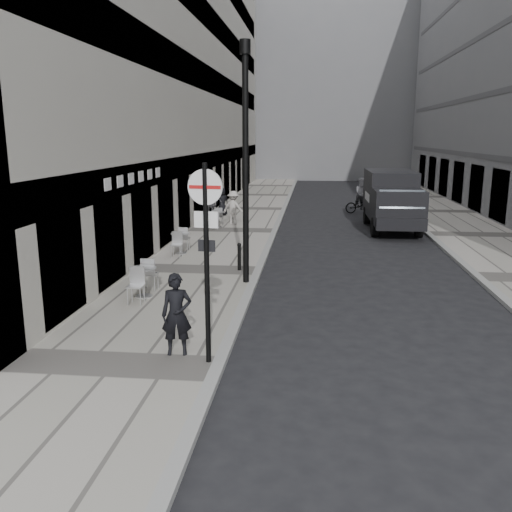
{
  "coord_description": "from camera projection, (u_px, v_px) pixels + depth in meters",
  "views": [
    {
      "loc": [
        1.77,
        -6.73,
        4.45
      ],
      "look_at": [
        0.33,
        6.82,
        1.4
      ],
      "focal_mm": 38.0,
      "sensor_mm": 36.0,
      "label": 1
    }
  ],
  "objects": [
    {
      "name": "cafe_table_far",
      "position": [
        217.0,
        218.0,
        25.9
      ],
      "size": [
        0.69,
        1.55,
        0.88
      ],
      "color": "#A8A8AA",
      "rests_on": "sidewalk"
    },
    {
      "name": "ground",
      "position": [
        182.0,
        456.0,
        7.69
      ],
      "size": [
        120.0,
        120.0,
        0.0
      ],
      "primitive_type": "plane",
      "color": "black",
      "rests_on": "ground"
    },
    {
      "name": "cafe_table_near",
      "position": [
        143.0,
        280.0,
        14.74
      ],
      "size": [
        0.75,
        1.68,
        0.96
      ],
      "color": "silver",
      "rests_on": "sidewalk"
    },
    {
      "name": "pedestrian_b",
      "position": [
        233.0,
        208.0,
        26.73
      ],
      "size": [
        1.19,
        0.88,
        1.65
      ],
      "primitive_type": "imported",
      "rotation": [
        0.0,
        0.0,
        2.87
      ],
      "color": "#BBB3AC",
      "rests_on": "sidewalk"
    },
    {
      "name": "cyclist",
      "position": [
        361.0,
        199.0,
        31.42
      ],
      "size": [
        2.0,
        1.13,
        2.05
      ],
      "rotation": [
        0.0,
        0.0,
        0.26
      ],
      "color": "black",
      "rests_on": "ground"
    },
    {
      "name": "sidewalk",
      "position": [
        232.0,
        231.0,
        25.35
      ],
      "size": [
        4.0,
        60.0,
        0.12
      ],
      "primitive_type": "cube",
      "color": "#A29B93",
      "rests_on": "ground"
    },
    {
      "name": "sign_post",
      "position": [
        206.0,
        238.0,
        10.06
      ],
      "size": [
        0.66,
        0.14,
        3.84
      ],
      "rotation": [
        0.0,
        0.0,
        -0.12
      ],
      "color": "black",
      "rests_on": "sidewalk"
    },
    {
      "name": "pedestrian_a",
      "position": [
        211.0,
        203.0,
        27.14
      ],
      "size": [
        1.22,
        0.67,
        1.97
      ],
      "primitive_type": "imported",
      "rotation": [
        0.0,
        0.0,
        3.31
      ],
      "color": "#56565B",
      "rests_on": "sidewalk"
    },
    {
      "name": "bollard_far",
      "position": [
        246.0,
        246.0,
        19.3
      ],
      "size": [
        0.13,
        0.13,
        0.95
      ],
      "primitive_type": "cylinder",
      "color": "black",
      "rests_on": "sidewalk"
    },
    {
      "name": "cafe_table_mid",
      "position": [
        180.0,
        241.0,
        20.14
      ],
      "size": [
        0.71,
        1.6,
        0.91
      ],
      "color": "silver",
      "rests_on": "sidewalk"
    },
    {
      "name": "far_sidewalk",
      "position": [
        475.0,
        235.0,
        24.21
      ],
      "size": [
        4.0,
        60.0,
        0.12
      ],
      "primitive_type": "cube",
      "color": "#A29B93",
      "rests_on": "ground"
    },
    {
      "name": "building_far",
      "position": [
        314.0,
        74.0,
        59.47
      ],
      "size": [
        24.0,
        16.0,
        22.0
      ],
      "primitive_type": "cube",
      "color": "slate",
      "rests_on": "ground"
    },
    {
      "name": "lamppost",
      "position": [
        246.0,
        153.0,
        15.5
      ],
      "size": [
        0.31,
        0.31,
        6.9
      ],
      "color": "black",
      "rests_on": "sidewalk"
    },
    {
      "name": "walking_man",
      "position": [
        177.0,
        314.0,
        10.79
      ],
      "size": [
        0.67,
        0.5,
        1.67
      ],
      "primitive_type": "imported",
      "rotation": [
        0.0,
        0.0,
        0.18
      ],
      "color": "black",
      "rests_on": "sidewalk"
    },
    {
      "name": "panel_van",
      "position": [
        392.0,
        197.0,
        25.79
      ],
      "size": [
        2.24,
        5.9,
        2.77
      ],
      "rotation": [
        0.0,
        0.0,
        0.01
      ],
      "color": "black",
      "rests_on": "ground"
    },
    {
      "name": "bollard_near",
      "position": [
        239.0,
        257.0,
        17.68
      ],
      "size": [
        0.11,
        0.11,
        0.85
      ],
      "primitive_type": "cylinder",
      "color": "black",
      "rests_on": "sidewalk"
    },
    {
      "name": "building_left",
      "position": [
        177.0,
        51.0,
        30.12
      ],
      "size": [
        4.0,
        45.0,
        18.0
      ],
      "primitive_type": "cube",
      "color": "#B9B6A8",
      "rests_on": "ground"
    },
    {
      "name": "pedestrian_c",
      "position": [
        222.0,
        202.0,
        29.69
      ],
      "size": [
        0.89,
        0.81,
        1.52
      ],
      "primitive_type": "imported",
      "rotation": [
        0.0,
        0.0,
        3.7
      ],
      "color": "black",
      "rests_on": "sidewalk"
    }
  ]
}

